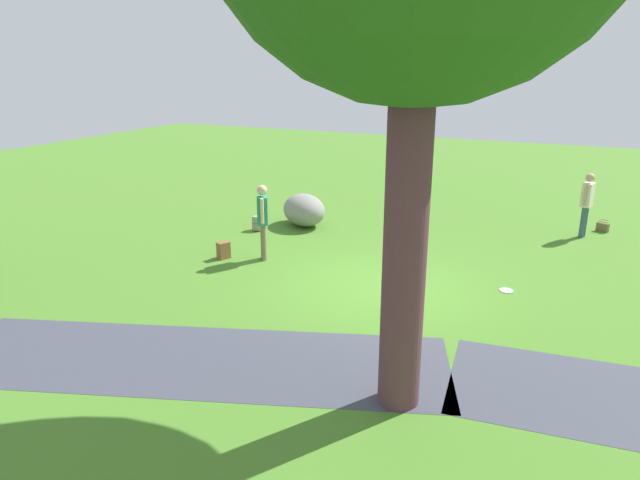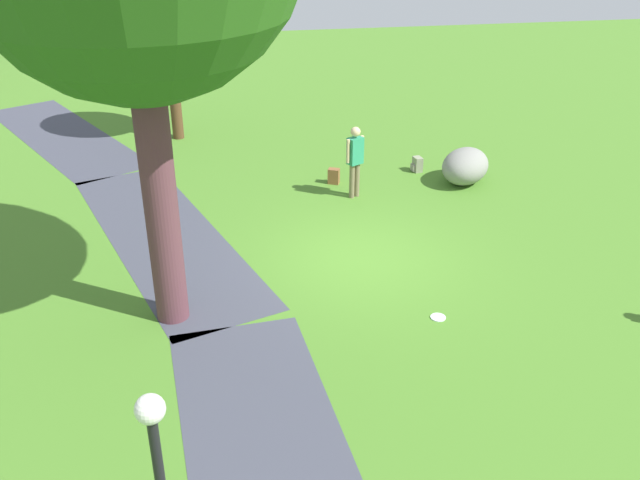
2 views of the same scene
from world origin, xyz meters
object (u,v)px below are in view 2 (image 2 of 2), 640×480
object	(u,v)px
young_tree_near_path	(167,14)
frisbee_on_grass	(438,317)
man_near_boulder	(355,157)
backpack_by_boulder	(417,165)
spare_backpack_on_lawn	(334,176)
lawn_boulder	(465,166)

from	to	relation	value
young_tree_near_path	frisbee_on_grass	size ratio (longest dim) A/B	17.89
man_near_boulder	backpack_by_boulder	world-z (taller)	man_near_boulder
man_near_boulder	spare_backpack_on_lawn	bearing A→B (deg)	20.38
young_tree_near_path	frisbee_on_grass	xyz separation A→B (m)	(-10.67, -4.73, -3.61)
man_near_boulder	frisbee_on_grass	world-z (taller)	man_near_boulder
man_near_boulder	backpack_by_boulder	bearing A→B (deg)	-56.06
spare_backpack_on_lawn	frisbee_on_grass	size ratio (longest dim) A/B	1.45
backpack_by_boulder	lawn_boulder	bearing A→B (deg)	-133.50
lawn_boulder	frisbee_on_grass	size ratio (longest dim) A/B	6.83
young_tree_near_path	man_near_boulder	bearing A→B (deg)	-139.91
man_near_boulder	frisbee_on_grass	xyz separation A→B (m)	(-5.52, -0.38, -1.04)
lawn_boulder	backpack_by_boulder	distance (m)	1.39
young_tree_near_path	man_near_boulder	distance (m)	7.21
young_tree_near_path	backpack_by_boulder	xyz separation A→B (m)	(-3.81, -6.35, -3.43)
lawn_boulder	man_near_boulder	size ratio (longest dim) A/B	1.05
man_near_boulder	backpack_by_boulder	size ratio (longest dim) A/B	4.49
lawn_boulder	man_near_boulder	xyz separation A→B (m)	(-0.41, 3.00, 0.60)
young_tree_near_path	spare_backpack_on_lawn	bearing A→B (deg)	-136.66
backpack_by_boulder	frisbee_on_grass	distance (m)	7.06
man_near_boulder	young_tree_near_path	bearing A→B (deg)	40.09
spare_backpack_on_lawn	frisbee_on_grass	bearing A→B (deg)	-173.57
frisbee_on_grass	backpack_by_boulder	bearing A→B (deg)	-13.30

